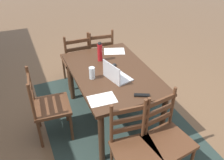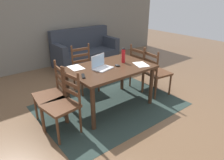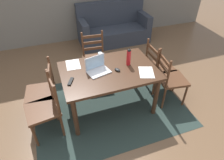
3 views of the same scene
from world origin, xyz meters
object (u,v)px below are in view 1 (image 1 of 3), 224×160
object	(u,v)px
drinking_glass	(92,73)
chair_far_head	(48,106)
laptop	(115,75)
water_bottle	(100,51)
tv_remote	(142,95)
chair_left_near	(166,138)
computer_mouse	(113,65)
dining_table	(112,78)
chair_right_near	(99,55)
chair_right_far	(77,59)
chair_left_far	(134,149)

from	to	relation	value
drinking_glass	chair_far_head	bearing A→B (deg)	85.01
laptop	water_bottle	distance (m)	0.51
chair_far_head	tv_remote	size ratio (longest dim) A/B	5.59
chair_far_head	drinking_glass	bearing A→B (deg)	-94.99
chair_left_near	computer_mouse	world-z (taller)	chair_left_near
chair_left_near	tv_remote	distance (m)	0.52
computer_mouse	tv_remote	distance (m)	0.71
dining_table	laptop	size ratio (longest dim) A/B	3.92
drinking_glass	chair_right_near	bearing A→B (deg)	-24.05
chair_right_near	dining_table	bearing A→B (deg)	169.49
chair_far_head	chair_right_near	world-z (taller)	same
chair_left_near	chair_right_far	xyz separation A→B (m)	(2.01, 0.38, 0.00)
chair_left_far	laptop	size ratio (longest dim) A/B	2.61
dining_table	chair_right_near	xyz separation A→B (m)	(1.00, -0.19, -0.20)
laptop	tv_remote	size ratio (longest dim) A/B	2.14
chair_left_far	chair_left_near	bearing A→B (deg)	-90.03
chair_far_head	computer_mouse	size ratio (longest dim) A/B	9.50
chair_right_far	chair_left_near	bearing A→B (deg)	-169.29
chair_left_near	computer_mouse	distance (m)	1.16
water_bottle	chair_right_near	bearing A→B (deg)	-18.35
chair_far_head	computer_mouse	bearing A→B (deg)	-83.25
chair_right_far	drinking_glass	world-z (taller)	chair_right_far
drinking_glass	tv_remote	world-z (taller)	drinking_glass
tv_remote	laptop	bearing A→B (deg)	-136.44
dining_table	laptop	world-z (taller)	laptop
chair_far_head	drinking_glass	world-z (taller)	chair_far_head
dining_table	water_bottle	xyz separation A→B (m)	(0.33, 0.04, 0.24)
chair_right_far	chair_far_head	bearing A→B (deg)	146.65
chair_right_far	laptop	bearing A→B (deg)	-172.20
chair_far_head	chair_right_far	world-z (taller)	same
chair_far_head	chair_left_far	bearing A→B (deg)	-146.62
dining_table	chair_left_far	xyz separation A→B (m)	(-1.00, 0.19, -0.20)
chair_left_near	chair_right_near	size ratio (longest dim) A/B	1.00
dining_table	drinking_glass	bearing A→B (deg)	99.29
chair_left_far	drinking_glass	bearing A→B (deg)	5.64
water_bottle	chair_left_far	bearing A→B (deg)	173.55
drinking_glass	dining_table	bearing A→B (deg)	-80.71
chair_right_far	chair_right_near	bearing A→B (deg)	-89.94
tv_remote	dining_table	bearing A→B (deg)	-144.34
chair_far_head	chair_right_near	distance (m)	1.44
chair_left_near	chair_left_far	distance (m)	0.37
chair_far_head	water_bottle	xyz separation A→B (m)	(0.33, -0.81, 0.44)
chair_right_far	chair_right_near	world-z (taller)	same
chair_left_far	dining_table	bearing A→B (deg)	-10.60
dining_table	chair_left_near	xyz separation A→B (m)	(-1.00, -0.19, -0.20)
laptop	chair_left_near	bearing A→B (deg)	-165.28
chair_right_near	computer_mouse	xyz separation A→B (m)	(-0.89, 0.12, 0.31)
chair_far_head	drinking_glass	distance (m)	0.68
chair_left_near	chair_right_far	bearing A→B (deg)	10.71
computer_mouse	chair_left_far	bearing A→B (deg)	142.97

